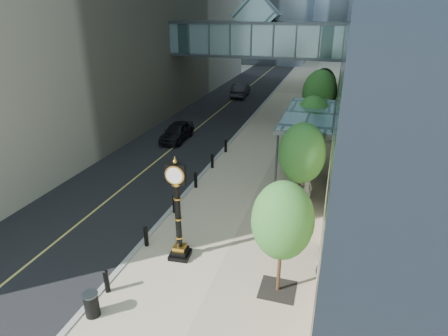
{
  "coord_description": "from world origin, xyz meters",
  "views": [
    {
      "loc": [
        4.94,
        -8.67,
        10.2
      ],
      "look_at": [
        0.13,
        7.23,
        3.08
      ],
      "focal_mm": 30.0,
      "sensor_mm": 36.0,
      "label": 1
    }
  ],
  "objects_px": {
    "street_clock": "(178,217)",
    "car_far": "(240,90)",
    "pedestrian": "(306,189)",
    "trash_bin": "(92,305)",
    "car_near": "(177,132)"
  },
  "relations": [
    {
      "from": "street_clock",
      "to": "car_far",
      "type": "bearing_deg",
      "value": 94.85
    },
    {
      "from": "pedestrian",
      "to": "car_far",
      "type": "distance_m",
      "value": 27.92
    },
    {
      "from": "street_clock",
      "to": "pedestrian",
      "type": "relative_size",
      "value": 2.7
    },
    {
      "from": "street_clock",
      "to": "car_near",
      "type": "height_order",
      "value": "street_clock"
    },
    {
      "from": "pedestrian",
      "to": "car_near",
      "type": "height_order",
      "value": "pedestrian"
    },
    {
      "from": "trash_bin",
      "to": "car_near",
      "type": "distance_m",
      "value": 19.44
    },
    {
      "from": "car_near",
      "to": "street_clock",
      "type": "bearing_deg",
      "value": -66.81
    },
    {
      "from": "street_clock",
      "to": "trash_bin",
      "type": "bearing_deg",
      "value": -117.03
    },
    {
      "from": "trash_bin",
      "to": "car_near",
      "type": "bearing_deg",
      "value": 104.55
    },
    {
      "from": "pedestrian",
      "to": "car_far",
      "type": "xyz_separation_m",
      "value": [
        -10.51,
        25.86,
        -0.1
      ]
    },
    {
      "from": "street_clock",
      "to": "car_far",
      "type": "height_order",
      "value": "street_clock"
    },
    {
      "from": "pedestrian",
      "to": "car_far",
      "type": "relative_size",
      "value": 0.36
    },
    {
      "from": "car_near",
      "to": "pedestrian",
      "type": "bearing_deg",
      "value": -36.06
    },
    {
      "from": "trash_bin",
      "to": "car_far",
      "type": "bearing_deg",
      "value": 96.31
    },
    {
      "from": "pedestrian",
      "to": "street_clock",
      "type": "bearing_deg",
      "value": 63.69
    }
  ]
}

